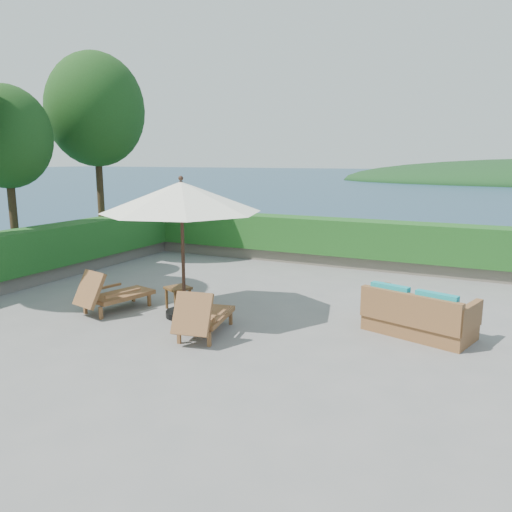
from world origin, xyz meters
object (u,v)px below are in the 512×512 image
at_px(patio_umbrella, 181,199).
at_px(side_table, 178,291).
at_px(lounge_left, 111,294).
at_px(wicker_loveseat, 418,316).
at_px(lounge_right, 203,316).

distance_m(patio_umbrella, side_table, 1.99).
relative_size(patio_umbrella, lounge_left, 2.06).
height_order(lounge_left, wicker_loveseat, lounge_left).
xyz_separation_m(patio_umbrella, lounge_left, (-1.49, -0.38, -1.93)).
distance_m(lounge_left, wicker_loveseat, 5.89).
height_order(lounge_right, wicker_loveseat, wicker_loveseat).
bearing_deg(lounge_right, wicker_loveseat, 15.98).
bearing_deg(wicker_loveseat, patio_umbrella, -151.74).
relative_size(side_table, wicker_loveseat, 0.29).
bearing_deg(wicker_loveseat, lounge_right, -136.66).
xyz_separation_m(lounge_left, lounge_right, (2.42, -0.42, -0.00)).
height_order(lounge_right, side_table, lounge_right).
xyz_separation_m(lounge_left, side_table, (1.10, 0.74, 0.01)).
height_order(patio_umbrella, wicker_loveseat, patio_umbrella).
bearing_deg(lounge_left, lounge_right, 4.10).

